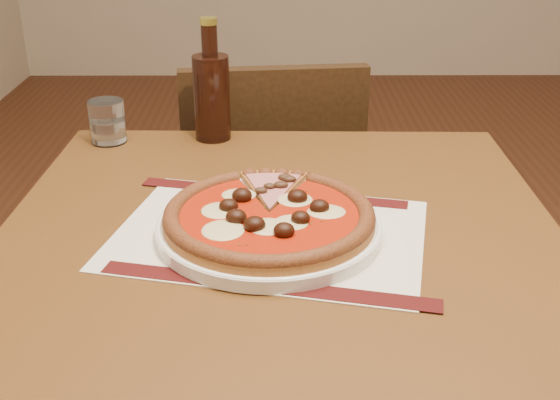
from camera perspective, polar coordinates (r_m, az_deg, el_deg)
The scene contains 8 objects.
table at distance 1.06m, azimuth 0.00°, elevation -6.91°, with size 0.81×0.81×0.75m.
chair_far at distance 1.69m, azimuth -0.79°, elevation -0.41°, with size 0.44×0.44×0.84m.
placemat at distance 0.98m, azimuth -0.88°, elevation -2.79°, with size 0.42×0.30×0.00m, color silver.
plate at distance 0.98m, azimuth -0.88°, elevation -2.27°, with size 0.31×0.31×0.02m, color white.
pizza at distance 0.97m, azimuth -0.89°, elevation -1.24°, with size 0.29×0.29×0.04m.
ham_slice at distance 1.05m, azimuth -0.55°, elevation 0.74°, with size 0.11×0.15×0.02m.
water_glass at distance 1.35m, azimuth -13.85°, elevation 6.20°, with size 0.07×0.07×0.08m, color white.
bottle at distance 1.32m, azimuth -5.58°, elevation 8.65°, with size 0.07×0.07×0.23m.
Camera 1 is at (-0.89, -1.49, 1.21)m, focal length 45.00 mm.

